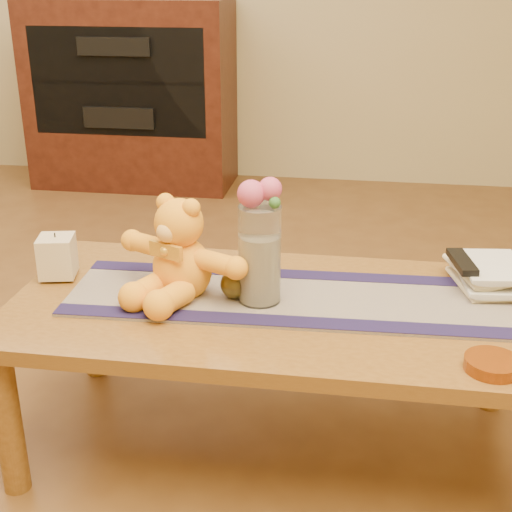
% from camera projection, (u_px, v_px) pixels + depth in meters
% --- Properties ---
extents(floor, '(5.50, 5.50, 0.00)m').
position_uv_depth(floor, '(273.00, 443.00, 2.04)').
color(floor, brown).
rests_on(floor, ground).
extents(coffee_table_top, '(1.40, 0.70, 0.04)m').
position_uv_depth(coffee_table_top, '(275.00, 309.00, 1.87)').
color(coffee_table_top, brown).
rests_on(coffee_table_top, floor).
extents(table_leg_fl, '(0.07, 0.07, 0.41)m').
position_uv_depth(table_leg_fl, '(8.00, 422.00, 1.79)').
color(table_leg_fl, brown).
rests_on(table_leg_fl, floor).
extents(table_leg_bl, '(0.07, 0.07, 0.41)m').
position_uv_depth(table_leg_bl, '(92.00, 318.00, 2.32)').
color(table_leg_bl, brown).
rests_on(table_leg_bl, floor).
extents(table_leg_br, '(0.07, 0.07, 0.41)m').
position_uv_depth(table_leg_br, '(497.00, 348.00, 2.13)').
color(table_leg_br, brown).
rests_on(table_leg_br, floor).
extents(persian_runner, '(1.21, 0.40, 0.01)m').
position_uv_depth(persian_runner, '(294.00, 298.00, 1.88)').
color(persian_runner, '#201A4A').
rests_on(persian_runner, coffee_table_top).
extents(runner_border_near, '(1.20, 0.11, 0.00)m').
position_uv_depth(runner_border_near, '(290.00, 321.00, 1.75)').
color(runner_border_near, '#1B143E').
rests_on(runner_border_near, persian_runner).
extents(runner_border_far, '(1.20, 0.11, 0.00)m').
position_uv_depth(runner_border_far, '(297.00, 274.00, 2.01)').
color(runner_border_far, '#1B143E').
rests_on(runner_border_far, persian_runner).
extents(teddy_bear, '(0.47, 0.44, 0.26)m').
position_uv_depth(teddy_bear, '(181.00, 248.00, 1.86)').
color(teddy_bear, '#FFA120').
rests_on(teddy_bear, persian_runner).
extents(pillar_candle, '(0.11, 0.11, 0.12)m').
position_uv_depth(pillar_candle, '(57.00, 256.00, 1.99)').
color(pillar_candle, beige).
rests_on(pillar_candle, persian_runner).
extents(candle_wick, '(0.00, 0.00, 0.01)m').
position_uv_depth(candle_wick, '(55.00, 235.00, 1.97)').
color(candle_wick, black).
rests_on(candle_wick, pillar_candle).
extents(glass_vase, '(0.11, 0.11, 0.26)m').
position_uv_depth(glass_vase, '(260.00, 255.00, 1.81)').
color(glass_vase, silver).
rests_on(glass_vase, persian_runner).
extents(potpourri_fill, '(0.09, 0.09, 0.18)m').
position_uv_depth(potpourri_fill, '(260.00, 268.00, 1.83)').
color(potpourri_fill, beige).
rests_on(potpourri_fill, glass_vase).
extents(rose_left, '(0.07, 0.07, 0.07)m').
position_uv_depth(rose_left, '(251.00, 194.00, 1.74)').
color(rose_left, '#C4456E').
rests_on(rose_left, glass_vase).
extents(rose_right, '(0.06, 0.06, 0.06)m').
position_uv_depth(rose_right, '(270.00, 189.00, 1.75)').
color(rose_right, '#C4456E').
rests_on(rose_right, glass_vase).
extents(blue_flower_back, '(0.04, 0.04, 0.04)m').
position_uv_depth(blue_flower_back, '(266.00, 192.00, 1.78)').
color(blue_flower_back, '#465998').
rests_on(blue_flower_back, glass_vase).
extents(blue_flower_side, '(0.04, 0.04, 0.04)m').
position_uv_depth(blue_flower_side, '(249.00, 196.00, 1.78)').
color(blue_flower_side, '#465998').
rests_on(blue_flower_side, glass_vase).
extents(leaf_sprig, '(0.03, 0.03, 0.03)m').
position_uv_depth(leaf_sprig, '(275.00, 203.00, 1.73)').
color(leaf_sprig, '#33662D').
rests_on(leaf_sprig, glass_vase).
extents(bronze_ball, '(0.10, 0.10, 0.08)m').
position_uv_depth(bronze_ball, '(235.00, 284.00, 1.86)').
color(bronze_ball, '#4F421A').
rests_on(bronze_ball, persian_runner).
extents(book_bottom, '(0.21, 0.25, 0.02)m').
position_uv_depth(book_bottom, '(458.00, 285.00, 1.94)').
color(book_bottom, beige).
rests_on(book_bottom, coffee_table_top).
extents(book_lower, '(0.18, 0.24, 0.02)m').
position_uv_depth(book_lower, '(461.00, 280.00, 1.93)').
color(book_lower, beige).
rests_on(book_lower, book_bottom).
extents(book_upper, '(0.22, 0.26, 0.02)m').
position_uv_depth(book_upper, '(457.00, 272.00, 1.93)').
color(book_upper, beige).
rests_on(book_upper, book_lower).
extents(book_top, '(0.19, 0.24, 0.02)m').
position_uv_depth(book_top, '(462.00, 267.00, 1.92)').
color(book_top, beige).
rests_on(book_top, book_upper).
extents(tv_remote, '(0.07, 0.17, 0.02)m').
position_uv_depth(tv_remote, '(462.00, 262.00, 1.90)').
color(tv_remote, black).
rests_on(tv_remote, book_top).
extents(amber_dish, '(0.16, 0.16, 0.03)m').
position_uv_depth(amber_dish, '(492.00, 364.00, 1.55)').
color(amber_dish, '#BF5914').
rests_on(amber_dish, coffee_table_top).
extents(media_cabinet, '(1.20, 0.50, 1.10)m').
position_uv_depth(media_cabinet, '(132.00, 95.00, 4.27)').
color(media_cabinet, black).
rests_on(media_cabinet, floor).
extents(cabinet_cavity, '(1.02, 0.03, 0.61)m').
position_uv_depth(cabinet_cavity, '(118.00, 82.00, 4.01)').
color(cabinet_cavity, black).
rests_on(cabinet_cavity, media_cabinet).
extents(cabinet_shelf, '(1.02, 0.20, 0.02)m').
position_uv_depth(cabinet_shelf, '(122.00, 80.00, 4.09)').
color(cabinet_shelf, black).
rests_on(cabinet_shelf, media_cabinet).
extents(stereo_upper, '(0.42, 0.28, 0.10)m').
position_uv_depth(stereo_upper, '(121.00, 44.00, 4.03)').
color(stereo_upper, black).
rests_on(stereo_upper, media_cabinet).
extents(stereo_lower, '(0.42, 0.28, 0.12)m').
position_uv_depth(stereo_lower, '(126.00, 114.00, 4.18)').
color(stereo_lower, black).
rests_on(stereo_lower, media_cabinet).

